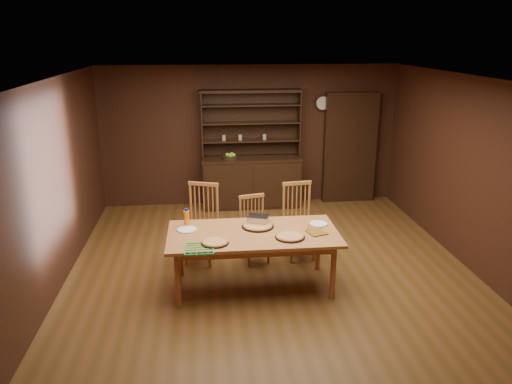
{
  "coord_description": "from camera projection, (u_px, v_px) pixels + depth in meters",
  "views": [
    {
      "loc": [
        -0.86,
        -6.17,
        3.12
      ],
      "look_at": [
        -0.16,
        0.4,
        1.02
      ],
      "focal_mm": 35.0,
      "sensor_mm": 36.0,
      "label": 1
    }
  ],
  "objects": [
    {
      "name": "cooling_rack",
      "position": [
        199.0,
        248.0,
        5.76
      ],
      "size": [
        0.34,
        0.34,
        0.01
      ],
      "primitive_type": null,
      "rotation": [
        0.0,
        0.0,
        -0.05
      ],
      "color": "#0DB255",
      "rests_on": "dining_table"
    },
    {
      "name": "chair_right",
      "position": [
        298.0,
        218.0,
        7.22
      ],
      "size": [
        0.5,
        0.48,
        1.1
      ],
      "rotation": [
        0.0,
        0.0,
        0.12
      ],
      "color": "#AB733A",
      "rests_on": "floor"
    },
    {
      "name": "pizza_center",
      "position": [
        258.0,
        226.0,
        6.41
      ],
      "size": [
        0.41,
        0.41,
        0.04
      ],
      "color": "black",
      "rests_on": "dining_table"
    },
    {
      "name": "fruit_bowl",
      "position": [
        230.0,
        157.0,
        9.09
      ],
      "size": [
        0.29,
        0.29,
        0.12
      ],
      "color": "black",
      "rests_on": "china_hutch"
    },
    {
      "name": "dining_table",
      "position": [
        253.0,
        238.0,
        6.26
      ],
      "size": [
        2.13,
        1.07,
        0.75
      ],
      "color": "#B56C3E",
      "rests_on": "floor"
    },
    {
      "name": "pizza_right",
      "position": [
        290.0,
        236.0,
        6.08
      ],
      "size": [
        0.37,
        0.37,
        0.04
      ],
      "color": "black",
      "rests_on": "dining_table"
    },
    {
      "name": "floor",
      "position": [
        271.0,
        271.0,
        6.88
      ],
      "size": [
        6.0,
        6.0,
        0.0
      ],
      "primitive_type": "plane",
      "color": "brown",
      "rests_on": "ground"
    },
    {
      "name": "china_hutch",
      "position": [
        251.0,
        176.0,
        9.31
      ],
      "size": [
        1.84,
        0.52,
        2.17
      ],
      "color": "black",
      "rests_on": "floor"
    },
    {
      "name": "plate_right",
      "position": [
        318.0,
        224.0,
        6.5
      ],
      "size": [
        0.24,
        0.24,
        0.02
      ],
      "color": "white",
      "rests_on": "dining_table"
    },
    {
      "name": "wall_clock",
      "position": [
        323.0,
        103.0,
        9.25
      ],
      "size": [
        0.3,
        0.05,
        0.3
      ],
      "color": "black",
      "rests_on": "room_shell"
    },
    {
      "name": "pizza_left",
      "position": [
        215.0,
        242.0,
        5.91
      ],
      "size": [
        0.34,
        0.34,
        0.04
      ],
      "color": "black",
      "rests_on": "dining_table"
    },
    {
      "name": "pot_holder_a",
      "position": [
        317.0,
        232.0,
        6.22
      ],
      "size": [
        0.27,
        0.27,
        0.02
      ],
      "primitive_type": "cube",
      "rotation": [
        0.0,
        0.0,
        0.3
      ],
      "color": "red",
      "rests_on": "dining_table"
    },
    {
      "name": "pot_holder_b",
      "position": [
        314.0,
        228.0,
        6.38
      ],
      "size": [
        0.22,
        0.22,
        0.01
      ],
      "primitive_type": "cube",
      "rotation": [
        0.0,
        0.0,
        -0.27
      ],
      "color": "red",
      "rests_on": "dining_table"
    },
    {
      "name": "chair_center",
      "position": [
        254.0,
        227.0,
        7.09
      ],
      "size": [
        0.47,
        0.45,
        0.96
      ],
      "rotation": [
        0.0,
        0.0,
        0.23
      ],
      "color": "#AB733A",
      "rests_on": "floor"
    },
    {
      "name": "room_shell",
      "position": [
        272.0,
        160.0,
        6.41
      ],
      "size": [
        6.0,
        6.0,
        6.0
      ],
      "color": "white",
      "rests_on": "floor"
    },
    {
      "name": "foil_dish",
      "position": [
        259.0,
        220.0,
        6.51
      ],
      "size": [
        0.32,
        0.27,
        0.11
      ],
      "primitive_type": "cube",
      "rotation": [
        0.0,
        0.0,
        -0.34
      ],
      "color": "silver",
      "rests_on": "dining_table"
    },
    {
      "name": "plate_left",
      "position": [
        187.0,
        230.0,
        6.31
      ],
      "size": [
        0.26,
        0.26,
        0.02
      ],
      "color": "white",
      "rests_on": "dining_table"
    },
    {
      "name": "chair_left",
      "position": [
        202.0,
        220.0,
        7.07
      ],
      "size": [
        0.58,
        0.57,
        1.13
      ],
      "rotation": [
        0.0,
        0.0,
        -0.32
      ],
      "color": "#AB733A",
      "rests_on": "floor"
    },
    {
      "name": "doorway",
      "position": [
        350.0,
        148.0,
        9.51
      ],
      "size": [
        1.0,
        0.18,
        2.1
      ],
      "primitive_type": "cube",
      "color": "black",
      "rests_on": "floor"
    },
    {
      "name": "juice_bottle",
      "position": [
        187.0,
        218.0,
        6.42
      ],
      "size": [
        0.07,
        0.07,
        0.24
      ],
      "color": "orange",
      "rests_on": "dining_table"
    }
  ]
}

